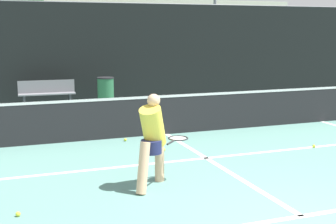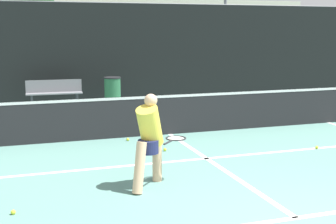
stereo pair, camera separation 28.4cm
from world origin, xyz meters
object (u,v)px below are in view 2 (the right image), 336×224
at_px(trash_bin, 113,91).
at_px(courtside_bench, 54,92).
at_px(parked_car, 7,77).
at_px(player_practicing, 150,137).

bearing_deg(trash_bin, courtside_bench, 171.64).
distance_m(trash_bin, parked_car, 5.69).
height_order(player_practicing, courtside_bench, player_practicing).
relative_size(player_practicing, trash_bin, 1.61).
xyz_separation_m(player_practicing, parked_car, (-2.27, 12.83, -0.22)).
bearing_deg(trash_bin, parked_car, 126.00).
bearing_deg(trash_bin, player_practicing, -97.47).
bearing_deg(player_practicing, courtside_bench, 48.15).
xyz_separation_m(player_practicing, trash_bin, (1.08, 8.22, -0.33)).
relative_size(courtside_bench, parked_car, 0.43).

